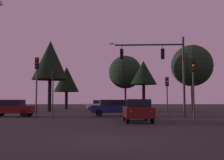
{
  "coord_description": "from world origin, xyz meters",
  "views": [
    {
      "loc": [
        0.15,
        -9.72,
        1.41
      ],
      "look_at": [
        0.21,
        14.16,
        3.25
      ],
      "focal_mm": 43.58,
      "sensor_mm": 36.0,
      "label": 1
    }
  ],
  "objects": [
    {
      "name": "car_far_lane",
      "position": [
        -1.27,
        30.14,
        0.8
      ],
      "size": [
        4.8,
        3.7,
        1.52
      ],
      "color": "gray",
      "rests_on": "ground"
    },
    {
      "name": "traffic_light_median",
      "position": [
        -5.91,
        18.07,
        3.18
      ],
      "size": [
        0.36,
        0.38,
        4.5
      ],
      "color": "#232326",
      "rests_on": "ground"
    },
    {
      "name": "traffic_light_corner_left",
      "position": [
        5.67,
        17.43,
        2.7
      ],
      "size": [
        0.35,
        0.38,
        3.79
      ],
      "color": "#232326",
      "rests_on": "ground"
    },
    {
      "name": "car_crossing_right",
      "position": [
        0.32,
        15.88,
        0.79
      ],
      "size": [
        4.57,
        2.07,
        1.52
      ],
      "color": "#0F1947",
      "rests_on": "ground"
    },
    {
      "name": "car_nearside_lane",
      "position": [
        1.86,
        8.67,
        0.79
      ],
      "size": [
        1.82,
        4.11,
        1.52
      ],
      "color": "#4C0F0F",
      "rests_on": "ground"
    },
    {
      "name": "car_crossing_left",
      "position": [
        -8.84,
        14.77,
        0.79
      ],
      "size": [
        4.1,
        1.84,
        1.52
      ],
      "color": "#4C0F0F",
      "rests_on": "ground"
    },
    {
      "name": "ground_plane",
      "position": [
        0.0,
        24.5,
        0.0
      ],
      "size": [
        168.0,
        168.0,
        0.0
      ],
      "primitive_type": "plane",
      "color": "black",
      "rests_on": "ground"
    },
    {
      "name": "traffic_signal_mast_arm",
      "position": [
        4.47,
        13.63,
        4.74
      ],
      "size": [
        6.6,
        0.63,
        6.96
      ],
      "color": "#232326",
      "rests_on": "ground"
    },
    {
      "name": "tree_center_horizon",
      "position": [
        -7.86,
        37.96,
        5.18
      ],
      "size": [
        4.4,
        4.4,
        7.42
      ],
      "color": "black",
      "rests_on": "ground"
    },
    {
      "name": "traffic_light_far_side",
      "position": [
        -5.71,
        11.27,
        3.37
      ],
      "size": [
        0.34,
        0.37,
        4.78
      ],
      "color": "#232326",
      "rests_on": "ground"
    },
    {
      "name": "tree_lot_edge",
      "position": [
        10.32,
        24.58,
        5.87
      ],
      "size": [
        5.26,
        5.26,
        8.52
      ],
      "color": "black",
      "rests_on": "ground"
    },
    {
      "name": "tree_behind_sign",
      "position": [
        -8.17,
        26.46,
        6.84
      ],
      "size": [
        4.76,
        4.76,
        9.52
      ],
      "color": "black",
      "rests_on": "ground"
    },
    {
      "name": "traffic_light_corner_right",
      "position": [
        6.16,
        10.26,
        3.15
      ],
      "size": [
        0.32,
        0.36,
        4.45
      ],
      "color": "#232326",
      "rests_on": "ground"
    },
    {
      "name": "tree_left_far",
      "position": [
        4.83,
        30.45,
        5.55
      ],
      "size": [
        3.96,
        3.96,
        7.36
      ],
      "color": "black",
      "rests_on": "ground"
    },
    {
      "name": "tree_right_cluster",
      "position": [
        2.42,
        36.19,
        6.27
      ],
      "size": [
        5.6,
        5.6,
        9.08
      ],
      "color": "black",
      "rests_on": "ground"
    }
  ]
}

